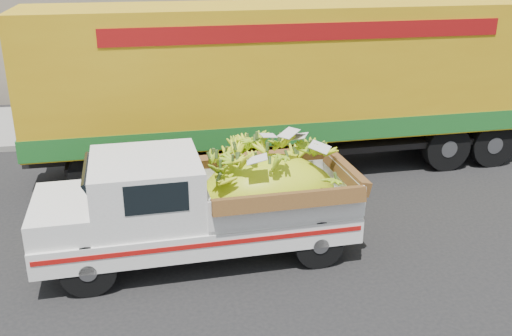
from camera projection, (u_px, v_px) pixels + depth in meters
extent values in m
plane|color=black|center=(267.00, 238.00, 10.33)|extent=(100.00, 100.00, 0.00)
cube|color=gray|center=(225.00, 136.00, 15.82)|extent=(60.00, 0.25, 0.15)
cube|color=gray|center=(216.00, 116.00, 17.76)|extent=(60.00, 4.00, 0.14)
cylinder|color=black|center=(88.00, 269.00, 8.53)|extent=(0.85, 0.28, 0.84)
cylinder|color=black|center=(92.00, 223.00, 9.99)|extent=(0.85, 0.28, 0.84)
cylinder|color=black|center=(319.00, 243.00, 9.30)|extent=(0.85, 0.28, 0.84)
cylinder|color=black|center=(291.00, 203.00, 10.76)|extent=(0.85, 0.28, 0.84)
cube|color=silver|center=(198.00, 223.00, 9.56)|extent=(5.26, 2.13, 0.43)
cube|color=#A50F0C|center=(206.00, 245.00, 8.68)|extent=(5.07, 0.26, 0.08)
cube|color=silver|center=(39.00, 245.00, 9.06)|extent=(0.20, 1.84, 0.15)
cube|color=silver|center=(63.00, 213.00, 8.96)|extent=(1.02, 1.80, 0.40)
cube|color=silver|center=(146.00, 188.00, 9.14)|extent=(1.79, 1.88, 0.99)
cube|color=black|center=(157.00, 199.00, 8.27)|extent=(0.94, 0.06, 0.46)
cube|color=silver|center=(274.00, 188.00, 9.67)|extent=(2.62, 2.00, 0.56)
ellipsoid|color=yellow|center=(268.00, 195.00, 9.69)|extent=(2.36, 1.61, 1.41)
cylinder|color=black|center=(491.00, 144.00, 13.67)|extent=(1.11, 0.36, 1.10)
cylinder|color=black|center=(448.00, 121.00, 15.49)|extent=(1.11, 0.36, 1.10)
cylinder|color=black|center=(446.00, 147.00, 13.42)|extent=(1.11, 0.36, 1.10)
cylinder|color=black|center=(407.00, 124.00, 15.24)|extent=(1.11, 0.36, 1.10)
cylinder|color=black|center=(95.00, 174.00, 11.79)|extent=(1.11, 0.36, 1.10)
cylinder|color=black|center=(99.00, 144.00, 13.62)|extent=(1.11, 0.36, 1.10)
cube|color=black|center=(292.00, 135.00, 13.54)|extent=(12.03, 1.47, 0.36)
cube|color=#C39613|center=(293.00, 68.00, 12.97)|extent=(11.85, 2.96, 2.84)
cube|color=#1B6121|center=(292.00, 118.00, 13.39)|extent=(11.91, 2.99, 0.45)
cube|color=maroon|center=(312.00, 32.00, 11.47)|extent=(8.39, 0.35, 0.35)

